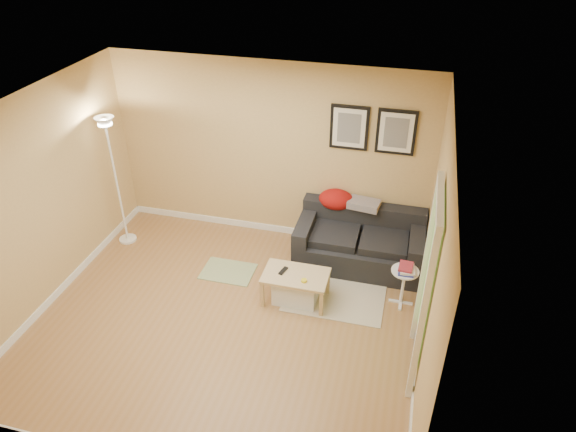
# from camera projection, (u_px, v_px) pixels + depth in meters

# --- Properties ---
(floor) EXTENTS (4.50, 4.50, 0.00)m
(floor) POSITION_uv_depth(u_px,v_px,m) (227.00, 319.00, 6.32)
(floor) COLOR #986D41
(floor) RESTS_ON ground
(ceiling) EXTENTS (4.50, 4.50, 0.00)m
(ceiling) POSITION_uv_depth(u_px,v_px,m) (209.00, 116.00, 4.93)
(ceiling) COLOR white
(ceiling) RESTS_ON wall_back
(wall_back) EXTENTS (4.50, 0.00, 4.50)m
(wall_back) POSITION_uv_depth(u_px,v_px,m) (270.00, 153.00, 7.26)
(wall_back) COLOR tan
(wall_back) RESTS_ON ground
(wall_front) EXTENTS (4.50, 0.00, 4.50)m
(wall_front) POSITION_uv_depth(u_px,v_px,m) (126.00, 372.00, 3.99)
(wall_front) COLOR tan
(wall_front) RESTS_ON ground
(wall_left) EXTENTS (0.00, 4.00, 4.00)m
(wall_left) POSITION_uv_depth(u_px,v_px,m) (38.00, 204.00, 6.10)
(wall_left) COLOR tan
(wall_left) RESTS_ON ground
(wall_right) EXTENTS (0.00, 4.00, 4.00)m
(wall_right) POSITION_uv_depth(u_px,v_px,m) (433.00, 262.00, 5.15)
(wall_right) COLOR tan
(wall_right) RESTS_ON ground
(baseboard_back) EXTENTS (4.50, 0.02, 0.10)m
(baseboard_back) POSITION_uv_depth(u_px,v_px,m) (272.00, 228.00, 7.92)
(baseboard_back) COLOR white
(baseboard_back) RESTS_ON ground
(baseboard_left) EXTENTS (0.02, 4.00, 0.10)m
(baseboard_left) POSITION_uv_depth(u_px,v_px,m) (64.00, 286.00, 6.76)
(baseboard_left) COLOR white
(baseboard_left) RESTS_ON ground
(baseboard_right) EXTENTS (0.02, 4.00, 0.10)m
(baseboard_right) POSITION_uv_depth(u_px,v_px,m) (415.00, 351.00, 5.82)
(baseboard_right) COLOR white
(baseboard_right) RESTS_ON ground
(sofa) EXTENTS (1.70, 0.90, 0.75)m
(sofa) POSITION_uv_depth(u_px,v_px,m) (360.00, 240.00, 7.08)
(sofa) COLOR black
(sofa) RESTS_ON ground
(red_throw) EXTENTS (0.48, 0.36, 0.28)m
(red_throw) POSITION_uv_depth(u_px,v_px,m) (336.00, 199.00, 7.22)
(red_throw) COLOR maroon
(red_throw) RESTS_ON sofa
(plaid_throw) EXTENTS (0.45, 0.32, 0.10)m
(plaid_throw) POSITION_uv_depth(u_px,v_px,m) (364.00, 204.00, 7.10)
(plaid_throw) COLOR tan
(plaid_throw) RESTS_ON sofa
(framed_print_left) EXTENTS (0.50, 0.04, 0.60)m
(framed_print_left) POSITION_uv_depth(u_px,v_px,m) (349.00, 128.00, 6.74)
(framed_print_left) COLOR black
(framed_print_left) RESTS_ON wall_back
(framed_print_right) EXTENTS (0.50, 0.04, 0.60)m
(framed_print_right) POSITION_uv_depth(u_px,v_px,m) (396.00, 132.00, 6.62)
(framed_print_right) COLOR black
(framed_print_right) RESTS_ON wall_back
(area_rug) EXTENTS (1.25, 0.85, 0.01)m
(area_rug) POSITION_uv_depth(u_px,v_px,m) (335.00, 297.00, 6.65)
(area_rug) COLOR #C0B198
(area_rug) RESTS_ON ground
(green_runner) EXTENTS (0.70, 0.50, 0.01)m
(green_runner) POSITION_uv_depth(u_px,v_px,m) (228.00, 271.00, 7.09)
(green_runner) COLOR #668C4C
(green_runner) RESTS_ON ground
(coffee_table) EXTENTS (0.91, 0.71, 0.40)m
(coffee_table) POSITION_uv_depth(u_px,v_px,m) (296.00, 287.00, 6.52)
(coffee_table) COLOR tan
(coffee_table) RESTS_ON ground
(remote_control) EXTENTS (0.09, 0.17, 0.02)m
(remote_control) POSITION_uv_depth(u_px,v_px,m) (283.00, 271.00, 6.46)
(remote_control) COLOR black
(remote_control) RESTS_ON coffee_table
(tape_roll) EXTENTS (0.07, 0.07, 0.03)m
(tape_roll) POSITION_uv_depth(u_px,v_px,m) (304.00, 281.00, 6.29)
(tape_roll) COLOR yellow
(tape_roll) RESTS_ON coffee_table
(storage_bin) EXTENTS (0.56, 0.41, 0.34)m
(storage_bin) POSITION_uv_depth(u_px,v_px,m) (296.00, 288.00, 6.54)
(storage_bin) COLOR white
(storage_bin) RESTS_ON ground
(side_table) EXTENTS (0.34, 0.34, 0.52)m
(side_table) POSITION_uv_depth(u_px,v_px,m) (403.00, 287.00, 6.43)
(side_table) COLOR white
(side_table) RESTS_ON ground
(book_stack) EXTENTS (0.20, 0.26, 0.08)m
(book_stack) POSITION_uv_depth(u_px,v_px,m) (406.00, 268.00, 6.27)
(book_stack) COLOR #323A96
(book_stack) RESTS_ON side_table
(floor_lamp) EXTENTS (0.25, 0.25, 1.94)m
(floor_lamp) POSITION_uv_depth(u_px,v_px,m) (117.00, 186.00, 7.25)
(floor_lamp) COLOR white
(floor_lamp) RESTS_ON ground
(doorway) EXTENTS (0.12, 1.01, 2.13)m
(doorway) POSITION_uv_depth(u_px,v_px,m) (423.00, 292.00, 5.18)
(doorway) COLOR white
(doorway) RESTS_ON ground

